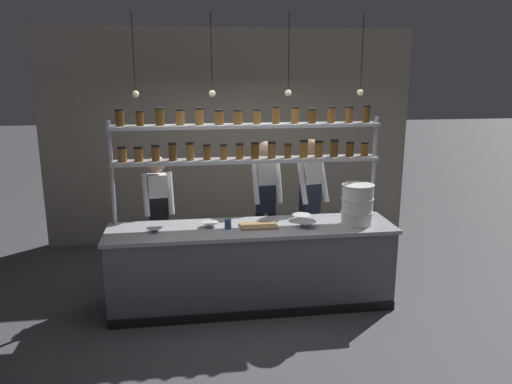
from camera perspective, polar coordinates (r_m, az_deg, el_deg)
ground_plane at (r=5.83m, az=-0.48°, el=-12.63°), size 40.00×40.00×0.00m
back_wall at (r=7.63m, az=-2.91°, el=6.29°), size 5.55×0.12×3.19m
prep_counter at (r=5.63m, az=-0.48°, el=-8.45°), size 3.15×0.76×0.92m
spice_shelf_unit at (r=5.60m, az=-0.98°, el=5.42°), size 3.04×0.28×2.20m
chef_left at (r=6.16m, az=-11.06°, el=-2.24°), size 0.39×0.31×1.60m
chef_center at (r=6.29m, az=1.14°, el=-0.77°), size 0.37×0.31×1.74m
chef_right at (r=6.28m, az=6.21°, el=-0.67°), size 0.41×0.34×1.77m
container_stack at (r=5.60m, az=11.48°, el=-1.41°), size 0.36×0.36×0.46m
cutting_board at (r=5.47m, az=0.30°, el=-3.88°), size 0.40×0.26×0.02m
prep_bowl_near_left at (r=5.40m, az=-11.53°, el=-4.28°), size 0.17×0.17×0.05m
prep_bowl_center_front at (r=5.75m, az=5.24°, el=-2.88°), size 0.22×0.22×0.06m
prep_bowl_center_back at (r=5.48m, az=5.66°, el=-3.67°), size 0.24×0.24×0.07m
prep_bowl_near_right at (r=5.48m, az=-5.29°, el=-3.74°), size 0.19×0.19×0.05m
serving_cup_front at (r=5.41m, az=-3.23°, el=-3.66°), size 0.07×0.07×0.10m
pendant_light_row at (r=5.22m, az=-0.58°, el=11.77°), size 2.40×0.07×0.82m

